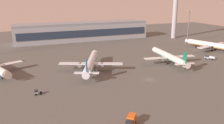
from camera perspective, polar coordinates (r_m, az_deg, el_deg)
The scene contains 10 objects.
ground_plane at distance 118.23m, azimuth 8.96°, elevation -4.18°, with size 416.00×416.00×0.00m, color #56544F.
terminal_building at distance 224.00m, azimuth -6.97°, elevation 7.30°, with size 121.91×22.40×16.40m.
control_tower at distance 239.85m, azimuth 14.91°, elevation 12.34°, with size 8.00×8.00×50.16m.
airplane_near_gate at distance 148.23m, azimuth 13.59°, elevation 1.22°, with size 32.33×41.40×10.63m.
airplane_far_stand at distance 129.99m, azimuth -5.08°, elevation -0.25°, with size 33.20×42.03×11.40m.
airplane_mid_apron at distance 193.41m, azimuth 22.73°, elevation 3.77°, with size 33.55×42.73×11.15m.
catering_truck at distance 77.41m, azimuth 4.56°, elevation -13.77°, with size 5.51×5.78×3.05m.
fuel_truck at distance 166.06m, azimuth 22.30°, elevation 1.05°, with size 4.75×6.56×2.35m.
pushback_tug at distance 103.89m, azimuth -17.61°, elevation -6.92°, with size 3.18×2.00×2.05m.
apron_light_central at distance 221.81m, azimuth 17.84°, elevation 8.58°, with size 4.80×0.90×27.64m.
Camera 1 is at (-59.21, -94.51, 39.25)m, focal length 38.17 mm.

